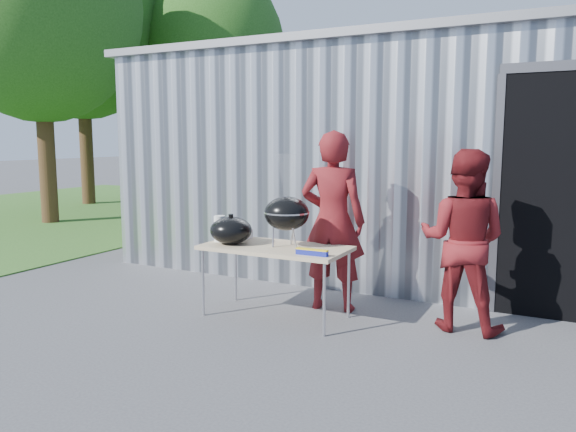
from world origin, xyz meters
The scene contains 14 objects.
ground centered at (0.00, 0.00, 0.00)m, with size 80.00×80.00×0.00m, color #424245.
building centered at (0.92, 4.59, 1.54)m, with size 8.20×6.20×3.10m.
grass_patch centered at (-9.00, 6.00, 0.01)m, with size 10.00×12.00×0.02m, color #2D591E.
tree_left centered at (-7.50, 4.00, 4.65)m, with size 4.31×4.31×7.13m.
tree_mid centered at (-9.50, 7.00, 5.04)m, with size 4.67×4.67×7.74m.
tree_far centered at (-6.50, 9.00, 4.31)m, with size 3.99×3.99×6.61m.
folding_table centered at (0.08, 0.47, 0.71)m, with size 1.50×0.75×0.75m.
kettle_grill centered at (0.20, 0.49, 1.17)m, with size 0.47×0.47×0.94m.
grill_lid centered at (-0.39, 0.37, 0.89)m, with size 0.44×0.44×0.32m.
paper_towels centered at (-0.57, 0.42, 0.89)m, with size 0.12×0.12×0.28m, color white.
white_tub centered at (-0.47, 0.70, 0.80)m, with size 0.20×0.15×0.10m, color white.
foil_box centered at (0.61, 0.22, 0.78)m, with size 0.32×0.05×0.06m.
person_cook centered at (0.50, 0.99, 0.97)m, with size 0.71×0.46×1.93m, color maroon.
person_bystander centered at (1.86, 0.97, 0.88)m, with size 0.85×0.66×1.75m, color maroon.
Camera 1 is at (2.79, -4.52, 1.85)m, focal length 35.00 mm.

